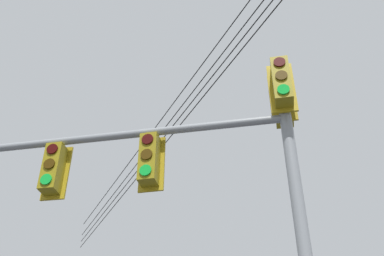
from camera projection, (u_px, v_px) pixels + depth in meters
name	position (u px, v px, depth m)	size (l,w,h in m)	color
signal_mast_assembly	(210.00, 168.00, 7.36)	(5.68, 3.35, 6.73)	gray
overhead_wire_span	(238.00, 37.00, 10.26)	(4.10, 26.93, 1.20)	black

